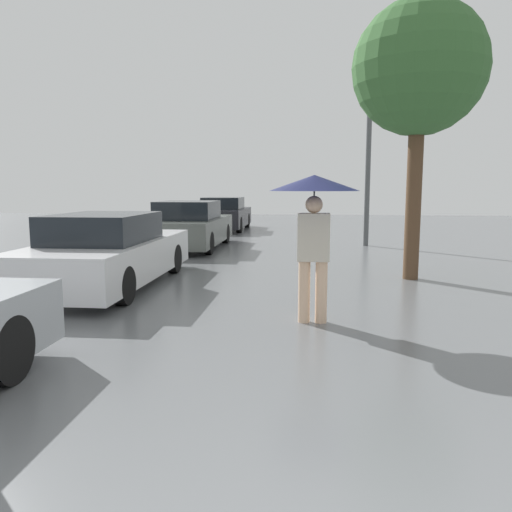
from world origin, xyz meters
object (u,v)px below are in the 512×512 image
at_px(parked_car_farthest, 224,215).
at_px(street_lamp, 368,153).
at_px(pedestrian, 314,204).
at_px(parked_car_second, 108,252).
at_px(parked_car_third, 190,226).
at_px(tree, 419,70).

xyz_separation_m(parked_car_farthest, street_lamp, (5.01, -4.93, 2.06)).
xyz_separation_m(pedestrian, parked_car_farthest, (-3.37, 13.46, -0.89)).
xyz_separation_m(parked_car_second, parked_car_farthest, (0.10, 11.45, 0.02)).
bearing_deg(pedestrian, parked_car_farthest, 104.05).
relative_size(parked_car_third, parked_car_farthest, 1.04).
relative_size(parked_car_second, parked_car_farthest, 1.10).
height_order(pedestrian, street_lamp, street_lamp).
height_order(parked_car_third, street_lamp, street_lamp).
xyz_separation_m(parked_car_farthest, tree, (5.22, -10.24, 3.14)).
height_order(pedestrian, parked_car_third, pedestrian).
xyz_separation_m(parked_car_second, street_lamp, (5.11, 6.53, 2.09)).
xyz_separation_m(parked_car_second, parked_car_third, (0.13, 5.44, 0.03)).
relative_size(parked_car_farthest, street_lamp, 0.94).
relative_size(parked_car_farthest, tree, 0.82).
relative_size(parked_car_third, street_lamp, 0.98).
height_order(pedestrian, tree, tree).
height_order(parked_car_second, parked_car_farthest, parked_car_farthest).
distance_m(parked_car_farthest, tree, 11.91).
distance_m(parked_car_second, parked_car_farthest, 11.46).
bearing_deg(pedestrian, street_lamp, 79.15).
xyz_separation_m(parked_car_third, tree, (5.19, -4.22, 3.13)).
relative_size(parked_car_second, street_lamp, 1.04).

